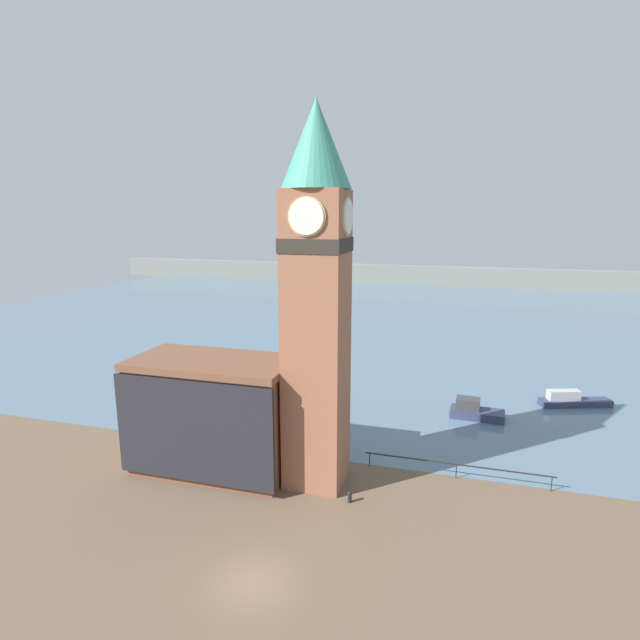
# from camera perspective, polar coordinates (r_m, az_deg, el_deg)

# --- Properties ---
(ground_plane) EXTENTS (160.00, 160.00, 0.00)m
(ground_plane) POSITION_cam_1_polar(r_m,az_deg,el_deg) (28.82, -7.74, -27.58)
(ground_plane) COLOR brown
(water) EXTENTS (160.00, 120.00, 0.00)m
(water) POSITION_cam_1_polar(r_m,az_deg,el_deg) (96.14, 10.11, 0.81)
(water) COLOR slate
(water) RESTS_ON ground_plane
(far_shoreline) EXTENTS (180.00, 3.00, 5.00)m
(far_shoreline) POSITION_cam_1_polar(r_m,az_deg,el_deg) (135.16, 11.96, 5.00)
(far_shoreline) COLOR gray
(far_shoreline) RESTS_ON water
(pier_railing) EXTENTS (13.01, 0.08, 1.09)m
(pier_railing) POSITION_cam_1_polar(r_m,az_deg,el_deg) (37.86, 15.34, -15.74)
(pier_railing) COLOR #232328
(pier_railing) RESTS_ON ground_plane
(clock_tower) EXTENTS (4.44, 4.44, 25.23)m
(clock_tower) POSITION_cam_1_polar(r_m,az_deg,el_deg) (32.41, -0.41, 3.24)
(clock_tower) COLOR #935B42
(clock_tower) RESTS_ON ground_plane
(pier_building) EXTENTS (11.60, 6.16, 8.28)m
(pier_building) POSITION_cam_1_polar(r_m,az_deg,el_deg) (37.46, -12.12, -10.50)
(pier_building) COLOR brown
(pier_building) RESTS_ON ground_plane
(boat_near) EXTENTS (4.87, 2.31, 1.80)m
(boat_near) POSITION_cam_1_polar(r_m,az_deg,el_deg) (48.61, 17.24, -9.89)
(boat_near) COLOR #333856
(boat_near) RESTS_ON water
(boat_far) EXTENTS (6.93, 3.48, 1.60)m
(boat_far) POSITION_cam_1_polar(r_m,az_deg,el_deg) (54.99, 26.80, -8.18)
(boat_far) COLOR #333856
(boat_far) RESTS_ON water
(mooring_bollard_near) EXTENTS (0.26, 0.26, 0.78)m
(mooring_bollard_near) POSITION_cam_1_polar(r_m,az_deg,el_deg) (34.32, 3.41, -19.46)
(mooring_bollard_near) COLOR black
(mooring_bollard_near) RESTS_ON ground_plane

